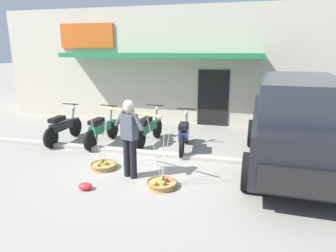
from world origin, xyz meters
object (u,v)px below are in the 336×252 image
fruit_basket_left_side (104,165)px  fruit_vendor (129,134)px  motorcycle_end_of_row (184,134)px  parked_truck (297,121)px  motorcycle_nearest_shop (63,127)px  plastic_litter_bag (85,186)px  fruit_basket_right_side (162,183)px  motorcycle_second_in_row (101,129)px  motorcycle_third_in_row (149,129)px

fruit_basket_left_side → fruit_vendor: bearing=-20.3°
fruit_vendor → motorcycle_end_of_row: 2.24m
motorcycle_end_of_row → parked_truck: parked_truck is taller
motorcycle_nearest_shop → parked_truck: size_ratio=0.37×
fruit_basket_left_side → plastic_litter_bag: fruit_basket_left_side is taller
fruit_basket_right_side → motorcycle_nearest_shop: 4.28m
fruit_vendor → fruit_basket_right_side: fruit_vendor is taller
fruit_basket_right_side → motorcycle_nearest_shop: size_ratio=0.80×
motorcycle_second_in_row → fruit_vendor: bearing=-49.3°
fruit_basket_right_side → motorcycle_nearest_shop: bearing=149.6°
motorcycle_nearest_shop → motorcycle_end_of_row: bearing=2.7°
motorcycle_nearest_shop → parked_truck: bearing=-3.5°
fruit_vendor → motorcycle_nearest_shop: fruit_vendor is taller
motorcycle_second_in_row → motorcycle_end_of_row: (2.43, 0.10, 0.00)m
fruit_basket_right_side → motorcycle_second_in_row: size_ratio=0.80×
fruit_basket_right_side → fruit_basket_left_side: bearing=159.6°
fruit_vendor → motorcycle_third_in_row: bearing=98.8°
fruit_basket_left_side → parked_truck: parked_truck is taller
fruit_basket_right_side → parked_truck: (2.69, 1.77, 1.05)m
fruit_vendor → fruit_basket_right_side: 1.23m
fruit_vendor → motorcycle_third_in_row: 2.45m
fruit_vendor → motorcycle_second_in_row: (-1.67, 1.94, -0.52)m
motorcycle_nearest_shop → motorcycle_end_of_row: same height
plastic_litter_bag → fruit_basket_left_side: bearing=97.8°
motorcycle_end_of_row → plastic_litter_bag: size_ratio=6.49×
motorcycle_third_in_row → motorcycle_end_of_row: size_ratio=1.00×
fruit_vendor → fruit_basket_right_side: size_ratio=1.17×
fruit_basket_left_side → parked_truck: bearing=15.5°
fruit_basket_left_side → motorcycle_third_in_row: bearing=78.4°
motorcycle_nearest_shop → plastic_litter_bag: (2.25, -2.67, -0.38)m
motorcycle_third_in_row → plastic_litter_bag: motorcycle_third_in_row is taller
parked_truck → plastic_litter_bag: bearing=-151.0°
motorcycle_second_in_row → parked_truck: (5.14, -0.46, 0.68)m
parked_truck → motorcycle_nearest_shop: bearing=176.5°
fruit_vendor → plastic_litter_bag: size_ratio=6.05×
fruit_vendor → fruit_basket_left_side: (-0.79, 0.29, -0.90)m
fruit_basket_left_side → motorcycle_third_in_row: 2.15m
fruit_vendor → motorcycle_nearest_shop: (-2.89, 1.86, -0.52)m
parked_truck → motorcycle_third_in_row: bearing=167.0°
motorcycle_second_in_row → plastic_litter_bag: size_ratio=6.51×
motorcycle_second_in_row → parked_truck: parked_truck is taller
parked_truck → plastic_litter_bag: (-4.12, -2.28, -1.06)m
fruit_vendor → plastic_litter_bag: (-0.64, -0.81, -0.91)m
motorcycle_end_of_row → motorcycle_nearest_shop: bearing=-177.3°
fruit_basket_right_side → motorcycle_second_in_row: bearing=137.7°
fruit_basket_left_side → motorcycle_nearest_shop: bearing=143.2°
motorcycle_nearest_shop → parked_truck: 6.42m
parked_truck → fruit_basket_left_side: bearing=-164.5°
fruit_basket_right_side → motorcycle_second_in_row: (-2.45, 2.23, 0.38)m
fruit_basket_left_side → motorcycle_nearest_shop: (-2.10, 1.57, 0.38)m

